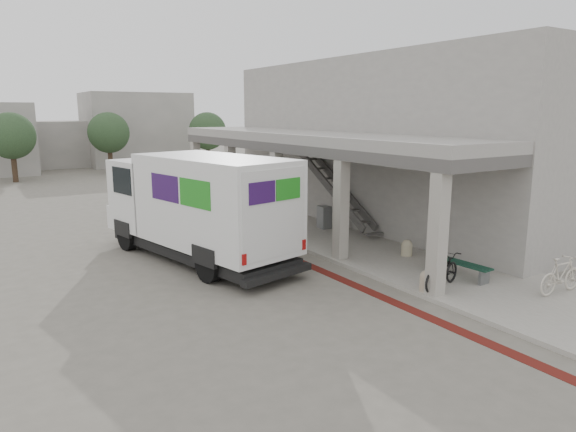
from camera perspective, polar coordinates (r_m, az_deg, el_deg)
ground at (r=15.39m, az=0.74°, el=-6.73°), size 120.00×120.00×0.00m
bike_lane_stripe at (r=17.51m, az=-0.10°, el=-4.43°), size 0.35×40.00×0.01m
sidewalk at (r=17.78m, az=11.63°, el=-4.25°), size 4.40×28.00×0.12m
transit_building at (r=22.40m, az=9.21°, el=7.74°), size 7.60×17.00×7.00m
distant_backdrop at (r=48.44m, az=-26.53°, el=7.81°), size 28.00×10.00×6.50m
tree_left at (r=40.38m, az=-28.40°, el=7.82°), size 3.20×3.20×4.80m
tree_mid at (r=43.43m, az=-19.30°, el=8.71°), size 3.20×3.20×4.80m
tree_right at (r=45.02m, az=-8.93°, el=9.29°), size 3.20×3.20×4.80m
fedex_truck at (r=16.97m, az=-10.14°, el=1.25°), size 4.03×8.46×3.47m
bench at (r=15.68m, az=18.55°, el=-5.30°), size 0.52×1.94×0.45m
bollard_near at (r=14.23m, az=15.18°, el=-6.95°), size 0.38×0.38×0.58m
bollard_far at (r=17.50m, az=13.07°, el=-3.45°), size 0.36×0.36×0.54m
utility_cabinet at (r=21.09m, az=4.06°, el=-0.12°), size 0.47×0.59×0.91m
bicycle_black at (r=14.56m, az=16.69°, el=-5.89°), size 1.87×1.05×0.93m
bicycle_cream at (r=15.30m, az=28.07°, el=-5.82°), size 1.68×0.56×0.99m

